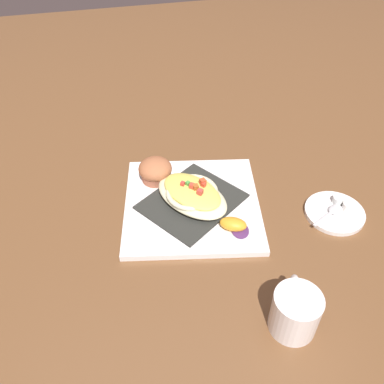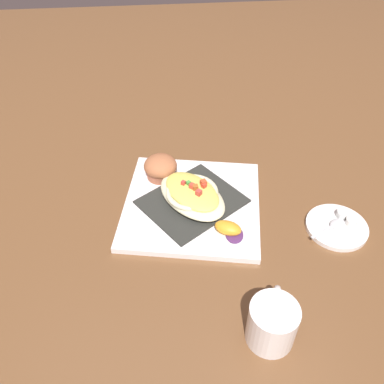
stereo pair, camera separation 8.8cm
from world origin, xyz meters
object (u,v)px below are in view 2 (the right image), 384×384
at_px(square_plate, 192,204).
at_px(orange_garnish, 229,229).
at_px(spoon, 336,225).
at_px(creamer_cup_0, 351,222).
at_px(coffee_mug, 272,324).
at_px(gratin_dish, 192,194).
at_px(creamer_cup_1, 342,214).
at_px(creamer_saucer, 337,227).
at_px(muffin, 161,167).

height_order(square_plate, orange_garnish, orange_garnish).
distance_m(spoon, creamer_cup_0, 0.03).
height_order(coffee_mug, spoon, coffee_mug).
relative_size(gratin_dish, creamer_cup_1, 8.58).
xyz_separation_m(square_plate, orange_garnish, (0.10, 0.07, 0.02)).
xyz_separation_m(orange_garnish, creamer_saucer, (-0.00, 0.23, -0.02)).
bearing_deg(square_plate, gratin_dish, 81.91).
xyz_separation_m(coffee_mug, creamer_cup_1, (-0.24, 0.21, -0.02)).
height_order(muffin, coffee_mug, coffee_mug).
xyz_separation_m(orange_garnish, creamer_cup_0, (-0.00, 0.26, -0.01)).
bearing_deg(creamer_cup_0, orange_garnish, -89.55).
distance_m(gratin_dish, coffee_mug, 0.33).
xyz_separation_m(gratin_dish, creamer_cup_0, (0.09, 0.32, -0.02)).
bearing_deg(muffin, square_plate, 34.01).
distance_m(coffee_mug, spoon, 0.29).
bearing_deg(muffin, creamer_saucer, 62.16).
height_order(square_plate, gratin_dish, gratin_dish).
bearing_deg(spoon, muffin, -118.35).
height_order(spoon, creamer_cup_1, creamer_cup_1).
height_order(creamer_saucer, creamer_cup_1, creamer_cup_1).
relative_size(coffee_mug, spoon, 1.21).
xyz_separation_m(gratin_dish, orange_garnish, (0.10, 0.07, -0.01)).
bearing_deg(creamer_saucer, creamer_cup_0, 90.75).
bearing_deg(coffee_mug, square_plate, -162.80).
height_order(coffee_mug, creamer_saucer, coffee_mug).
distance_m(square_plate, creamer_cup_1, 0.32).
bearing_deg(spoon, creamer_cup_1, 138.97).
height_order(muffin, creamer_cup_1, muffin).
bearing_deg(creamer_cup_1, gratin_dish, -102.99).
xyz_separation_m(square_plate, gratin_dish, (0.00, 0.00, 0.03)).
distance_m(square_plate, creamer_saucer, 0.31).
xyz_separation_m(gratin_dish, spoon, (0.10, 0.29, -0.02)).
bearing_deg(muffin, spoon, 61.65).
height_order(gratin_dish, orange_garnish, gratin_dish).
distance_m(square_plate, creamer_cup_0, 0.34).
xyz_separation_m(creamer_saucer, creamer_cup_1, (-0.02, 0.02, 0.01)).
bearing_deg(gratin_dish, spoon, 71.59).
xyz_separation_m(square_plate, creamer_cup_1, (0.07, 0.31, 0.01)).
height_order(gratin_dish, creamer_cup_1, gratin_dish).
bearing_deg(creamer_cup_0, creamer_cup_1, -153.46).
xyz_separation_m(muffin, creamer_cup_0, (0.19, 0.39, -0.02)).
height_order(gratin_dish, spoon, gratin_dish).
xyz_separation_m(square_plate, creamer_cup_0, (0.09, 0.32, 0.01)).
xyz_separation_m(square_plate, muffin, (-0.09, -0.06, 0.03)).
distance_m(square_plate, orange_garnish, 0.12).
distance_m(creamer_saucer, spoon, 0.01).
distance_m(square_plate, gratin_dish, 0.03).
relative_size(creamer_saucer, creamer_cup_0, 5.30).
distance_m(gratin_dish, orange_garnish, 0.12).
distance_m(gratin_dish, creamer_cup_1, 0.32).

